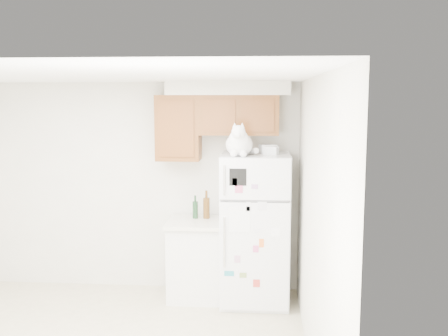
# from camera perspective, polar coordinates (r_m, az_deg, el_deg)

# --- Properties ---
(room_shell) EXTENTS (3.84, 4.04, 2.52)m
(room_shell) POSITION_cam_1_polar(r_m,az_deg,el_deg) (4.66, -12.66, -0.58)
(room_shell) COLOR silver
(room_shell) RESTS_ON ground_plane
(refrigerator) EXTENTS (0.76, 0.78, 1.70)m
(refrigerator) POSITION_cam_1_polar(r_m,az_deg,el_deg) (5.96, 3.42, -6.64)
(refrigerator) COLOR white
(refrigerator) RESTS_ON ground_plane
(base_counter) EXTENTS (0.64, 0.64, 0.92)m
(base_counter) POSITION_cam_1_polar(r_m,az_deg,el_deg) (6.18, -3.10, -9.83)
(base_counter) COLOR white
(base_counter) RESTS_ON ground_plane
(cat) EXTENTS (0.36, 0.53, 0.37)m
(cat) POSITION_cam_1_polar(r_m,az_deg,el_deg) (5.62, 1.67, 2.73)
(cat) COLOR white
(cat) RESTS_ON refrigerator
(storage_box_back) EXTENTS (0.21, 0.17, 0.10)m
(storage_box_back) POSITION_cam_1_polar(r_m,az_deg,el_deg) (5.89, 4.81, 2.07)
(storage_box_back) COLOR white
(storage_box_back) RESTS_ON refrigerator
(storage_box_front) EXTENTS (0.18, 0.15, 0.09)m
(storage_box_front) POSITION_cam_1_polar(r_m,az_deg,el_deg) (5.79, 5.14, 1.92)
(storage_box_front) COLOR white
(storage_box_front) RESTS_ON refrigerator
(bottle_green) EXTENTS (0.06, 0.06, 0.27)m
(bottle_green) POSITION_cam_1_polar(r_m,az_deg,el_deg) (6.14, -3.15, -4.25)
(bottle_green) COLOR #19381E
(bottle_green) RESTS_ON base_counter
(bottle_amber) EXTENTS (0.08, 0.08, 0.33)m
(bottle_amber) POSITION_cam_1_polar(r_m,az_deg,el_deg) (6.12, -1.93, -3.99)
(bottle_amber) COLOR #593814
(bottle_amber) RESTS_ON base_counter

